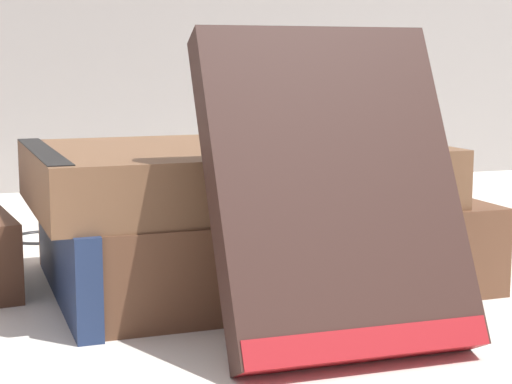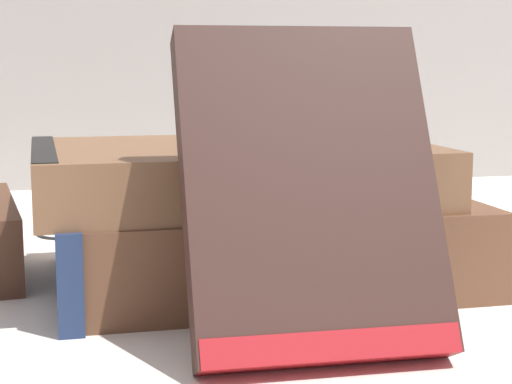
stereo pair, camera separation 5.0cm
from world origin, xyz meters
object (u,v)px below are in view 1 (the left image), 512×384
object	(u,v)px
pocket_watch	(273,141)
book_flat_bottom	(248,239)
book_leaning_front	(336,200)
reading_glasses	(79,232)
book_flat_top	(221,173)

from	to	relation	value
pocket_watch	book_flat_bottom	bearing A→B (deg)	106.57
book_flat_bottom	book_leaning_front	size ratio (longest dim) A/B	1.66
pocket_watch	reading_glasses	bearing A→B (deg)	114.71
book_flat_bottom	reading_glasses	world-z (taller)	book_flat_bottom
book_flat_top	book_flat_bottom	bearing A→B (deg)	11.75
book_flat_bottom	pocket_watch	bearing A→B (deg)	-75.12
book_leaning_front	pocket_watch	size ratio (longest dim) A/B	2.84
book_flat_bottom	book_leaning_front	bearing A→B (deg)	-90.87
book_flat_top	book_leaning_front	size ratio (longest dim) A/B	1.57
book_leaning_front	book_flat_top	bearing A→B (deg)	99.25
book_flat_top	pocket_watch	bearing A→B (deg)	-40.32
book_leaning_front	reading_glasses	size ratio (longest dim) A/B	1.33
book_flat_top	book_leaning_front	xyz separation A→B (m)	(0.02, -0.12, 0.00)
book_leaning_front	pocket_watch	bearing A→B (deg)	87.01
book_flat_bottom	reading_glasses	xyz separation A→B (m)	(-0.08, 0.16, -0.02)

